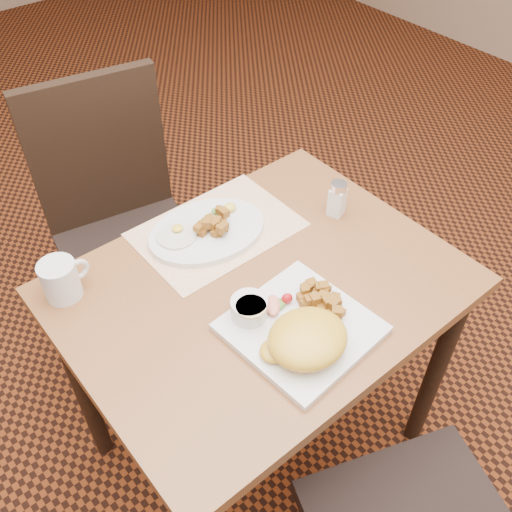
% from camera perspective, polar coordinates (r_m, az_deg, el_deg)
% --- Properties ---
extents(ground, '(8.00, 8.00, 0.00)m').
position_cam_1_polar(ground, '(1.95, 0.37, -17.90)').
color(ground, black).
rests_on(ground, ground).
extents(table, '(0.90, 0.70, 0.75)m').
position_cam_1_polar(table, '(1.41, 0.49, -5.77)').
color(table, brown).
rests_on(table, ground).
extents(chair_far, '(0.49, 0.50, 0.97)m').
position_cam_1_polar(chair_far, '(1.88, -13.44, 3.80)').
color(chair_far, black).
rests_on(chair_far, ground).
extents(placemat, '(0.40, 0.28, 0.00)m').
position_cam_1_polar(placemat, '(1.47, -3.92, 2.65)').
color(placemat, white).
rests_on(placemat, table).
extents(plate_square, '(0.30, 0.30, 0.02)m').
position_cam_1_polar(plate_square, '(1.24, 4.50, -7.19)').
color(plate_square, silver).
rests_on(plate_square, table).
extents(plate_oval, '(0.34, 0.27, 0.02)m').
position_cam_1_polar(plate_oval, '(1.45, -4.91, 2.47)').
color(plate_oval, silver).
rests_on(plate_oval, placemat).
extents(hollandaise_mound, '(0.18, 0.15, 0.06)m').
position_cam_1_polar(hollandaise_mound, '(1.17, 5.10, -8.28)').
color(hollandaise_mound, gold).
rests_on(hollandaise_mound, plate_square).
extents(ramekin, '(0.08, 0.09, 0.04)m').
position_cam_1_polar(ramekin, '(1.23, -0.68, -5.22)').
color(ramekin, silver).
rests_on(ramekin, plate_square).
extents(garnish_sq, '(0.08, 0.07, 0.03)m').
position_cam_1_polar(garnish_sq, '(1.26, 2.17, -4.77)').
color(garnish_sq, '#387223').
rests_on(garnish_sq, plate_square).
extents(fried_egg, '(0.10, 0.10, 0.02)m').
position_cam_1_polar(fried_egg, '(1.43, -7.94, 2.13)').
color(fried_egg, white).
rests_on(fried_egg, plate_oval).
extents(garnish_ov, '(0.07, 0.05, 0.02)m').
position_cam_1_polar(garnish_ov, '(1.49, -3.09, 4.76)').
color(garnish_ov, '#387223').
rests_on(garnish_ov, plate_oval).
extents(salt_shaker, '(0.05, 0.05, 0.10)m').
position_cam_1_polar(salt_shaker, '(1.49, 8.13, 5.73)').
color(salt_shaker, white).
rests_on(salt_shaker, table).
extents(coffee_mug, '(0.11, 0.08, 0.09)m').
position_cam_1_polar(coffee_mug, '(1.35, -18.91, -2.24)').
color(coffee_mug, silver).
rests_on(coffee_mug, table).
extents(home_fries_sq, '(0.09, 0.13, 0.04)m').
position_cam_1_polar(home_fries_sq, '(1.26, 6.62, -4.38)').
color(home_fries_sq, '#9C6019').
rests_on(home_fries_sq, plate_square).
extents(home_fries_ov, '(0.11, 0.09, 0.04)m').
position_cam_1_polar(home_fries_ov, '(1.43, -4.18, 3.14)').
color(home_fries_ov, '#9C6019').
rests_on(home_fries_ov, plate_oval).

